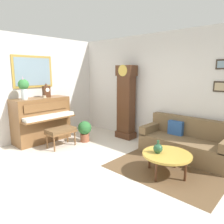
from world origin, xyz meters
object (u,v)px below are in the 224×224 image
(grandfather_clock, at_px, (126,104))
(green_jug, at_px, (158,148))
(mantel_clock, at_px, (46,91))
(flower_vase, at_px, (24,87))
(coffee_table, at_px, (167,155))
(piano, at_px, (42,119))
(teacup, at_px, (45,97))
(couch, at_px, (186,143))
(potted_plant, at_px, (85,130))
(piano_bench, at_px, (61,131))

(grandfather_clock, distance_m, green_jug, 2.23)
(green_jug, bearing_deg, mantel_clock, -174.93)
(flower_vase, xyz_separation_m, green_jug, (3.25, 0.90, -1.00))
(coffee_table, relative_size, flower_vase, 1.52)
(piano, xyz_separation_m, teacup, (0.04, 0.10, 0.60))
(couch, bearing_deg, flower_vase, -148.44)
(piano, relative_size, potted_plant, 2.57)
(teacup, height_order, green_jug, teacup)
(piano, bearing_deg, coffee_table, 9.38)
(green_jug, bearing_deg, potted_plant, 173.69)
(mantel_clock, distance_m, potted_plant, 1.46)
(potted_plant, bearing_deg, teacup, -143.00)
(mantel_clock, bearing_deg, couch, 23.28)
(flower_vase, bearing_deg, potted_plant, 52.55)
(teacup, relative_size, green_jug, 0.48)
(couch, xyz_separation_m, coffee_table, (0.09, -1.04, 0.06))
(piano_bench, height_order, teacup, teacup)
(teacup, xyz_separation_m, green_jug, (3.21, 0.38, -0.71))
(couch, distance_m, teacup, 3.69)
(grandfather_clock, xyz_separation_m, coffee_table, (1.91, -1.18, -0.59))
(piano_bench, bearing_deg, mantel_clock, 171.95)
(green_jug, relative_size, potted_plant, 0.43)
(mantel_clock, bearing_deg, potted_plant, 31.85)
(potted_plant, bearing_deg, grandfather_clock, 59.49)
(mantel_clock, distance_m, green_jug, 3.38)
(coffee_table, xyz_separation_m, mantel_clock, (-3.39, -0.37, 0.97))
(couch, bearing_deg, coffee_table, -84.82)
(flower_vase, bearing_deg, piano, 90.17)
(mantel_clock, distance_m, teacup, 0.18)
(couch, xyz_separation_m, green_jug, (-0.04, -1.13, 0.18))
(grandfather_clock, distance_m, mantel_clock, 2.18)
(coffee_table, bearing_deg, green_jug, -147.96)
(piano_bench, relative_size, grandfather_clock, 0.34)
(coffee_table, bearing_deg, mantel_clock, -173.69)
(teacup, distance_m, potted_plant, 1.37)
(piano_bench, bearing_deg, grandfather_clock, 66.64)
(piano_bench, height_order, green_jug, green_jug)
(piano_bench, xyz_separation_m, coffee_table, (2.63, 0.48, -0.03))
(flower_vase, relative_size, potted_plant, 1.04)
(mantel_clock, height_order, flower_vase, flower_vase)
(couch, height_order, coffee_table, couch)
(couch, distance_m, potted_plant, 2.56)
(piano_bench, xyz_separation_m, green_jug, (2.49, 0.40, 0.08))
(teacup, bearing_deg, piano, -113.05)
(piano_bench, height_order, flower_vase, flower_vase)
(mantel_clock, bearing_deg, piano, -90.54)
(grandfather_clock, relative_size, flower_vase, 3.50)
(potted_plant, bearing_deg, couch, 19.80)
(piano_bench, bearing_deg, piano, -174.15)
(grandfather_clock, xyz_separation_m, potted_plant, (-0.59, -1.01, -0.64))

